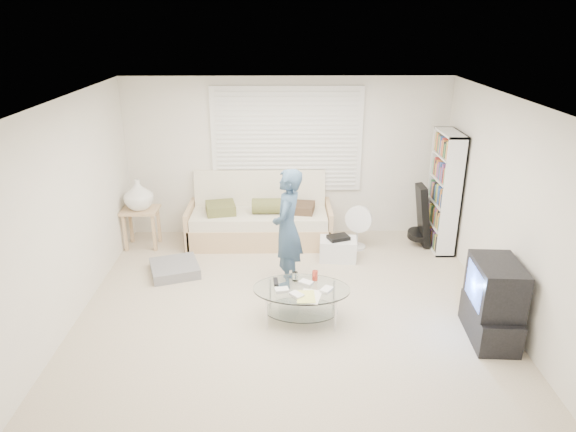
{
  "coord_description": "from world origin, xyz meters",
  "views": [
    {
      "loc": [
        -0.09,
        -5.56,
        3.33
      ],
      "look_at": [
        -0.01,
        0.3,
        1.04
      ],
      "focal_mm": 32.0,
      "sensor_mm": 36.0,
      "label": 1
    }
  ],
  "objects_px": {
    "bookshelf": "(444,192)",
    "coffee_table": "(302,294)",
    "futon_sofa": "(260,220)",
    "tv_unit": "(493,302)"
  },
  "relations": [
    {
      "from": "bookshelf",
      "to": "coffee_table",
      "type": "distance_m",
      "value": 3.02
    },
    {
      "from": "futon_sofa",
      "to": "tv_unit",
      "type": "height_order",
      "value": "futon_sofa"
    },
    {
      "from": "tv_unit",
      "to": "coffee_table",
      "type": "distance_m",
      "value": 2.09
    },
    {
      "from": "futon_sofa",
      "to": "tv_unit",
      "type": "bearing_deg",
      "value": -45.18
    },
    {
      "from": "bookshelf",
      "to": "tv_unit",
      "type": "height_order",
      "value": "bookshelf"
    },
    {
      "from": "futon_sofa",
      "to": "bookshelf",
      "type": "height_order",
      "value": "bookshelf"
    },
    {
      "from": "bookshelf",
      "to": "tv_unit",
      "type": "distance_m",
      "value": 2.42
    },
    {
      "from": "futon_sofa",
      "to": "coffee_table",
      "type": "xyz_separation_m",
      "value": [
        0.57,
        -2.27,
        -0.02
      ]
    },
    {
      "from": "coffee_table",
      "to": "tv_unit",
      "type": "bearing_deg",
      "value": -10.15
    },
    {
      "from": "bookshelf",
      "to": "coffee_table",
      "type": "relative_size",
      "value": 1.55
    }
  ]
}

